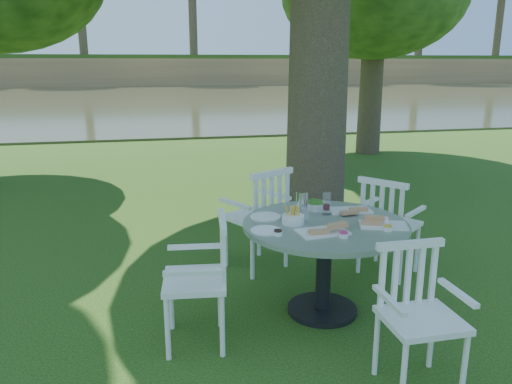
% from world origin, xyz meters
% --- Properties ---
extents(ground, '(140.00, 140.00, 0.00)m').
position_xyz_m(ground, '(0.00, 0.00, 0.00)').
color(ground, '#183A0C').
rests_on(ground, ground).
extents(table, '(1.28, 1.28, 0.76)m').
position_xyz_m(table, '(0.40, -0.49, 0.60)').
color(table, black).
rests_on(table, ground).
extents(chair_ne, '(0.65, 0.65, 0.94)m').
position_xyz_m(chair_ne, '(1.20, 0.07, 0.56)').
color(chair_ne, white).
rests_on(chair_ne, ground).
extents(chair_nw, '(0.67, 0.66, 1.00)m').
position_xyz_m(chair_nw, '(0.12, 0.44, 0.59)').
color(chair_nw, white).
rests_on(chair_nw, ground).
extents(chair_sw, '(0.49, 0.51, 0.93)m').
position_xyz_m(chair_sw, '(-0.55, -0.73, 0.55)').
color(chair_sw, white).
rests_on(chair_sw, ground).
extents(chair_se, '(0.45, 0.42, 0.89)m').
position_xyz_m(chair_se, '(0.64, -1.44, 0.52)').
color(chair_se, white).
rests_on(chair_se, ground).
extents(tableware, '(1.21, 0.82, 0.19)m').
position_xyz_m(tableware, '(0.34, -0.39, 0.80)').
color(tableware, white).
rests_on(tableware, table).
extents(river, '(100.00, 28.00, 0.12)m').
position_xyz_m(river, '(0.00, 23.00, 0.00)').
color(river, '#383A22').
rests_on(river, ground).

